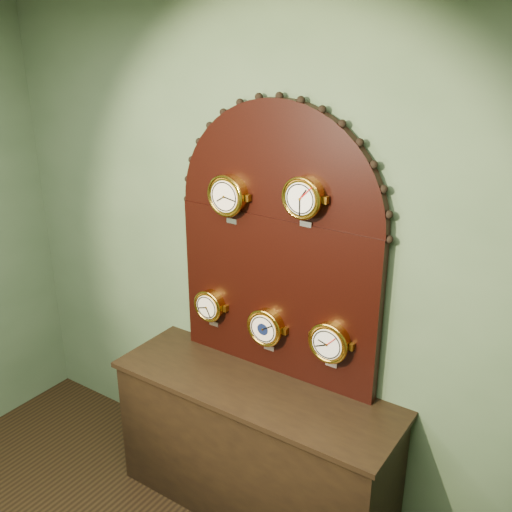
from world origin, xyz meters
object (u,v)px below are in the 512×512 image
Objects in this scene: arabic_clock at (303,197)px; barometer at (266,327)px; shop_counter at (254,450)px; roman_clock at (228,195)px; tide_clock at (330,342)px; hygrometer at (210,305)px; display_board at (277,236)px.

arabic_clock is 0.99× the size of barometer.
shop_counter is 1.45m from roman_clock.
tide_clock is (0.18, -0.00, -0.74)m from arabic_clock.
tide_clock is (0.39, 0.00, 0.03)m from barometer.
roman_clock is 0.70m from hygrometer.
shop_counter is 6.03× the size of arabic_clock.
display_board is 0.52m from barometer.
display_board is at bearing 90.00° from shop_counter.
tide_clock is (0.36, -0.07, -0.48)m from display_board.
hygrometer is (-0.41, -0.07, -0.49)m from display_board.
hygrometer is at bearing 179.94° from arabic_clock.
display_board is at bearing 9.04° from hygrometer.
roman_clock is at bearing -0.38° from hygrometer.
shop_counter is at bearing -140.19° from arabic_clock.
display_board is 0.32m from arabic_clock.
shop_counter is 0.86m from hygrometer.
barometer is at bearing 98.79° from shop_counter.
tide_clock is at bearing 0.00° from barometer.
barometer reaches higher than shop_counter.
arabic_clock is (0.18, -0.07, 0.25)m from display_board.
hygrometer reaches higher than shop_counter.
roman_clock is 1.05× the size of arabic_clock.
arabic_clock reaches higher than hygrometer.
shop_counter is at bearing -90.00° from display_board.
barometer is at bearing -0.12° from hygrometer.
display_board is 5.77× the size of arabic_clock.
arabic_clock is 0.79m from barometer.
display_board reaches higher than arabic_clock.
hygrometer is (-0.14, 0.00, -0.68)m from roman_clock.
hygrometer is at bearing 179.88° from barometer.
arabic_clock is (0.45, 0.00, 0.06)m from roman_clock.
arabic_clock is at bearing 0.07° from barometer.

